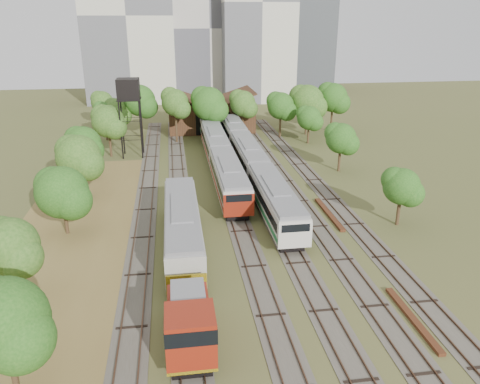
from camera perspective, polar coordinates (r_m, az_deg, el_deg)
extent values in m
plane|color=#475123|center=(39.20, 5.46, -11.12)|extent=(240.00, 240.00, 0.00)
cube|color=brown|center=(46.23, -19.50, -7.07)|extent=(14.00, 60.00, 0.04)
cube|color=#4C473D|center=(60.99, -11.20, 0.47)|extent=(2.60, 80.00, 0.06)
cube|color=#472D1E|center=(61.00, -11.88, 0.52)|extent=(0.08, 80.00, 0.14)
cube|color=#472D1E|center=(60.92, -10.53, 0.59)|extent=(0.08, 80.00, 0.14)
cube|color=#4C473D|center=(60.89, -7.44, 0.66)|extent=(2.60, 80.00, 0.06)
cube|color=#472D1E|center=(60.85, -8.12, 0.71)|extent=(0.08, 80.00, 0.14)
cube|color=#472D1E|center=(60.86, -6.77, 0.78)|extent=(0.08, 80.00, 0.14)
cube|color=#4C473D|center=(61.22, -1.82, 0.95)|extent=(2.60, 80.00, 0.06)
cube|color=#472D1E|center=(61.12, -2.49, 0.99)|extent=(0.08, 80.00, 0.14)
cube|color=#472D1E|center=(61.27, -1.16, 1.06)|extent=(0.08, 80.00, 0.14)
cube|color=#4C473D|center=(61.77, 1.86, 1.13)|extent=(2.60, 80.00, 0.06)
cube|color=#472D1E|center=(61.63, 1.21, 1.17)|extent=(0.08, 80.00, 0.14)
cube|color=#472D1E|center=(61.87, 2.52, 1.24)|extent=(0.08, 80.00, 0.14)
cube|color=#4C473D|center=(62.57, 5.47, 1.30)|extent=(2.60, 80.00, 0.06)
cube|color=#472D1E|center=(62.38, 4.84, 1.34)|extent=(0.08, 80.00, 0.14)
cube|color=#472D1E|center=(62.71, 6.11, 1.40)|extent=(0.08, 80.00, 0.14)
cube|color=#4C473D|center=(63.62, 8.98, 1.46)|extent=(2.60, 80.00, 0.06)
cube|color=#472D1E|center=(63.38, 8.36, 1.51)|extent=(0.08, 80.00, 0.14)
cube|color=#472D1E|center=(63.80, 9.60, 1.56)|extent=(0.08, 80.00, 0.14)
cube|color=black|center=(57.19, -1.35, -0.05)|extent=(2.43, 15.64, 0.88)
cube|color=beige|center=(56.58, -1.36, 1.68)|extent=(3.20, 17.00, 2.76)
cube|color=black|center=(56.47, -1.36, 2.00)|extent=(3.26, 15.64, 0.94)
cube|color=slate|center=(56.09, -1.37, 3.21)|extent=(2.95, 16.66, 0.40)
cube|color=maroon|center=(56.83, -1.35, 0.95)|extent=(3.26, 16.66, 0.50)
cube|color=maroon|center=(48.77, -0.14, -1.63)|extent=(3.24, 0.25, 2.49)
cube|color=black|center=(73.74, -3.03, 4.67)|extent=(2.43, 15.64, 0.88)
cube|color=beige|center=(73.27, -3.05, 6.04)|extent=(3.20, 17.00, 2.76)
cube|color=black|center=(73.19, -3.06, 6.29)|extent=(3.26, 15.64, 0.94)
cube|color=slate|center=(72.89, -3.08, 7.24)|extent=(2.95, 16.66, 0.40)
cube|color=maroon|center=(73.47, -3.04, 5.46)|extent=(3.26, 16.66, 0.50)
cube|color=black|center=(50.71, 4.24, -2.88)|extent=(2.34, 15.64, 0.85)
cube|color=beige|center=(50.05, 4.29, -1.03)|extent=(3.09, 17.00, 2.66)
cube|color=black|center=(49.93, 4.30, -0.69)|extent=(3.15, 15.64, 0.90)
cube|color=slate|center=(49.51, 4.34, 0.60)|extent=(2.84, 16.66, 0.38)
cube|color=#1B6D37|center=(50.32, 4.27, -1.82)|extent=(3.15, 16.66, 0.48)
cube|color=beige|center=(42.59, 6.73, -5.32)|extent=(3.13, 0.25, 2.39)
cube|color=black|center=(66.84, 1.03, 3.00)|extent=(2.34, 15.64, 0.85)
cube|color=beige|center=(66.33, 1.04, 4.45)|extent=(3.09, 17.00, 2.66)
cube|color=black|center=(66.25, 1.04, 4.72)|extent=(3.15, 15.64, 0.90)
cube|color=slate|center=(65.93, 1.05, 5.72)|extent=(2.84, 16.66, 0.38)
cube|color=#1B6D37|center=(66.54, 1.04, 3.83)|extent=(3.15, 16.66, 0.48)
cube|color=black|center=(83.52, -0.92, 6.57)|extent=(2.34, 15.64, 0.85)
cube|color=beige|center=(83.11, -0.93, 7.74)|extent=(3.09, 17.00, 2.66)
cube|color=black|center=(83.04, -0.93, 7.96)|extent=(3.15, 15.64, 0.90)
cube|color=slate|center=(82.79, -0.94, 8.77)|extent=(2.84, 16.66, 0.38)
cube|color=#1B6D37|center=(83.28, -0.93, 7.24)|extent=(3.15, 16.66, 0.48)
cube|color=black|center=(91.64, -4.15, 7.75)|extent=(2.14, 14.72, 0.78)
cube|color=beige|center=(91.30, -4.17, 8.73)|extent=(2.82, 16.00, 2.43)
cube|color=black|center=(91.24, -4.18, 8.91)|extent=(2.88, 14.72, 0.83)
cube|color=slate|center=(91.03, -4.20, 9.58)|extent=(2.59, 15.68, 0.35)
cube|color=#1B6D37|center=(91.44, -4.16, 8.31)|extent=(2.88, 15.68, 0.44)
cube|color=beige|center=(83.58, -3.75, 7.56)|extent=(2.86, 0.25, 2.18)
cube|color=black|center=(32.99, -6.14, -16.92)|extent=(2.46, 7.20, 1.01)
cube|color=maroon|center=(32.85, -6.29, -14.22)|extent=(2.79, 4.40, 1.68)
cube|color=maroon|center=(29.70, -6.05, -16.87)|extent=(3.02, 2.90, 3.02)
cube|color=black|center=(29.27, -6.10, -15.74)|extent=(3.07, 2.96, 1.01)
cube|color=gold|center=(29.10, -5.86, -19.61)|extent=(3.02, 0.20, 2.01)
cube|color=gold|center=(35.52, -6.51, -11.42)|extent=(3.02, 0.20, 2.01)
cube|color=slate|center=(31.16, -6.36, -12.26)|extent=(2.23, 3.60, 0.22)
cube|color=black|center=(44.96, -6.94, -6.15)|extent=(2.42, 16.56, 0.88)
cube|color=#99958B|center=(44.19, -7.04, -4.05)|extent=(3.18, 18.00, 2.74)
cube|color=black|center=(44.05, -7.06, -3.66)|extent=(3.24, 16.56, 0.93)
cube|color=slate|center=(43.56, -7.13, -2.17)|extent=(2.93, 17.64, 0.40)
cylinder|color=black|center=(73.70, -14.32, 7.23)|extent=(0.22, 0.22, 8.81)
cylinder|color=black|center=(73.44, -12.00, 7.38)|extent=(0.22, 0.22, 8.81)
cylinder|color=black|center=(76.58, -14.12, 7.73)|extent=(0.22, 0.22, 8.81)
cylinder|color=black|center=(76.34, -11.89, 7.87)|extent=(0.22, 0.22, 8.81)
cube|color=black|center=(74.16, -13.36, 10.95)|extent=(3.47, 3.47, 0.20)
cube|color=black|center=(73.93, -13.47, 12.16)|extent=(3.30, 3.30, 2.97)
cube|color=#532B17|center=(37.05, 20.31, -14.29)|extent=(0.53, 7.88, 0.26)
cube|color=#532B17|center=(52.63, 10.80, -2.64)|extent=(0.56, 8.90, 0.29)
cube|color=#382414|center=(92.37, -3.62, 9.36)|extent=(16.00, 11.00, 5.50)
cube|color=#382414|center=(91.55, -6.21, 11.31)|extent=(8.45, 11.55, 2.96)
cube|color=#382414|center=(92.20, -1.14, 11.49)|extent=(8.45, 11.55, 2.96)
cube|color=black|center=(87.16, -3.29, 8.32)|extent=(6.40, 0.15, 4.12)
cylinder|color=#382616|center=(31.29, -26.03, -18.40)|extent=(0.36, 0.36, 3.77)
sphere|color=#1C4F15|center=(29.65, -26.92, -13.94)|extent=(5.05, 5.05, 5.05)
cylinder|color=#382616|center=(40.14, -25.66, -9.50)|extent=(0.36, 0.36, 3.57)
sphere|color=#1C4F15|center=(38.93, -26.27, -5.96)|extent=(4.36, 4.36, 4.36)
cylinder|color=#382616|center=(49.94, -20.49, -2.93)|extent=(0.36, 0.36, 3.48)
sphere|color=#1C4F15|center=(49.00, -20.88, -0.04)|extent=(5.18, 5.18, 5.18)
cylinder|color=#382616|center=(59.21, -18.74, 1.17)|extent=(0.36, 0.36, 4.02)
sphere|color=#1C4F15|center=(58.32, -19.08, 4.05)|extent=(5.24, 5.24, 5.24)
cylinder|color=#382616|center=(66.34, -18.28, 3.12)|extent=(0.36, 0.36, 3.73)
sphere|color=#1C4F15|center=(65.59, -18.56, 5.52)|extent=(4.78, 4.78, 4.78)
cylinder|color=#382616|center=(76.01, -15.55, 5.79)|extent=(0.36, 0.36, 4.38)
sphere|color=#1C4F15|center=(75.27, -15.79, 8.29)|extent=(5.00, 5.00, 5.00)
cylinder|color=#382616|center=(86.92, -15.99, 7.33)|extent=(0.36, 0.36, 3.79)
sphere|color=#1C4F15|center=(86.34, -16.18, 9.22)|extent=(3.85, 3.85, 3.85)
cylinder|color=#382616|center=(98.53, -16.28, 8.78)|extent=(0.36, 0.36, 3.78)
sphere|color=#1C4F15|center=(98.02, -16.45, 10.45)|extent=(4.36, 4.36, 4.36)
cylinder|color=#382616|center=(86.83, -14.57, 7.51)|extent=(0.36, 0.36, 3.98)
sphere|color=#1C4F15|center=(86.23, -14.75, 9.50)|extent=(4.46, 4.46, 4.46)
cylinder|color=#382616|center=(86.51, -11.92, 8.15)|extent=(0.36, 0.36, 5.35)
sphere|color=#1C4F15|center=(85.76, -12.12, 10.85)|extent=(5.50, 5.50, 5.50)
cylinder|color=#382616|center=(82.67, -7.78, 7.87)|extent=(0.36, 0.36, 5.44)
sphere|color=#1C4F15|center=(81.87, -7.92, 10.74)|extent=(4.60, 4.60, 4.60)
cylinder|color=#382616|center=(82.71, -3.77, 7.93)|extent=(0.36, 0.36, 5.18)
sphere|color=#1C4F15|center=(81.94, -3.83, 10.66)|extent=(5.81, 5.81, 5.81)
cylinder|color=#382616|center=(86.58, 0.34, 8.37)|extent=(0.36, 0.36, 4.70)
sphere|color=#1C4F15|center=(85.89, 0.34, 10.74)|extent=(4.62, 4.62, 4.62)
cylinder|color=#382616|center=(86.13, 4.92, 8.16)|extent=(0.36, 0.36, 4.48)
sphere|color=#1C4F15|center=(85.46, 4.99, 10.43)|extent=(4.81, 4.81, 4.81)
cylinder|color=#382616|center=(88.58, 8.06, 8.48)|extent=(0.36, 0.36, 4.79)
sphere|color=#1C4F15|center=(87.90, 8.18, 10.84)|extent=(6.14, 6.14, 6.14)
cylinder|color=#382616|center=(91.69, 11.10, 8.80)|extent=(0.36, 0.36, 5.08)
sphere|color=#1C4F15|center=(91.01, 11.27, 11.22)|extent=(5.40, 5.40, 5.40)
cylinder|color=#382616|center=(51.54, 18.77, -2.07)|extent=(0.36, 0.36, 3.36)
sphere|color=#1C4F15|center=(50.65, 19.10, 0.65)|extent=(3.80, 3.80, 3.80)
cylinder|color=#382616|center=(67.62, 12.03, 4.04)|extent=(0.36, 0.36, 3.74)
sphere|color=#1C4F15|center=(66.88, 12.21, 6.41)|extent=(4.25, 4.25, 4.25)
cylinder|color=#382616|center=(82.26, 8.32, 7.08)|extent=(0.36, 0.36, 3.49)
sphere|color=#1C4F15|center=(81.69, 8.41, 8.92)|extent=(4.09, 4.09, 4.09)
cube|color=beige|center=(127.71, -13.48, 20.18)|extent=(22.00, 16.00, 42.00)
cube|color=#B2ABA1|center=(132.79, -4.06, 19.34)|extent=(20.00, 18.00, 36.00)
cube|color=beige|center=(126.41, 2.03, 22.04)|extent=(18.00, 16.00, 48.00)
cube|color=#3E4145|center=(148.69, 8.67, 17.74)|extent=(12.00, 12.00, 28.00)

